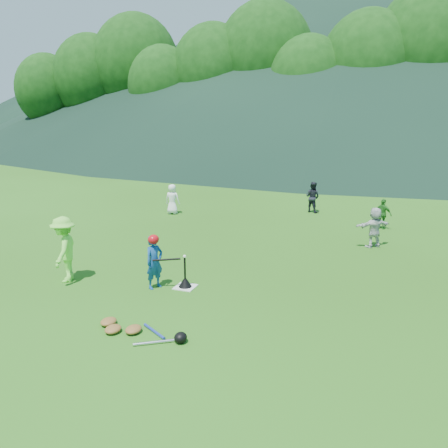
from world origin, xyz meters
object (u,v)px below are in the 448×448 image
Objects in this scene: fielder_d at (374,227)px; adult_coach at (64,249)px; fielder_a at (172,199)px; fielder_b at (313,197)px; batter_child at (154,262)px; home_plate at (185,287)px; equipment_pile at (133,330)px; batting_tee at (185,282)px; fielder_c at (383,214)px.

adult_coach is at bearing 1.12° from fielder_d.
adult_coach reaches higher than fielder_d.
fielder_a is 0.96× the size of fielder_b.
fielder_b is (1.98, 9.23, 0.01)m from batter_child.
adult_coach is at bearing 87.19° from fielder_b.
home_plate is 0.37× the size of fielder_d.
equipment_pile is at bearing -138.51° from batter_child.
batting_tee is (2.80, 0.61, -0.65)m from adult_coach.
fielder_c is at bearing 166.19° from fielder_b.
adult_coach reaches higher than home_plate.
fielder_d is 6.18m from batting_tee.
fielder_d is (6.66, 5.41, -0.17)m from adult_coach.
fielder_c is at bearing 60.41° from home_plate.
adult_coach reaches higher than batter_child.
batter_child is 6.76m from fielder_d.
fielder_c is 10.22m from equipment_pile.
fielder_c is (4.05, 7.13, 0.51)m from home_plate.
fielder_c is (2.70, -1.85, -0.09)m from fielder_b.
fielder_a is at bearing 25.55° from fielder_c.
equipment_pile is (0.05, -2.27, -0.06)m from batting_tee.
equipment_pile is (-3.81, -7.07, -0.53)m from fielder_d.
batter_child is at bearing 80.23° from fielder_c.
adult_coach is 2.28× the size of batting_tee.
fielder_d reaches higher than fielder_a.
fielder_c is at bearing 114.79° from adult_coach.
batter_child is at bearing 108.65° from equipment_pile.
batter_child is 1.79× the size of batting_tee.
fielder_b is (4.15, 9.58, -0.16)m from adult_coach.
fielder_b is 0.68× the size of equipment_pile.
fielder_d is at bearing 105.40° from adult_coach.
batter_child is 8.74m from fielder_c.
fielder_d is 0.67× the size of equipment_pile.
fielder_a reaches higher than fielder_c.
fielder_a is at bearing -52.14° from fielder_d.
equipment_pile is (3.82, -8.99, -0.52)m from fielder_a.
fielder_a is at bearing 44.31° from fielder_b.
adult_coach is 10.44m from fielder_b.
fielder_b is at bearing -159.35° from fielder_a.
fielder_b reaches higher than equipment_pile.
adult_coach is (-2.80, -0.61, 0.76)m from home_plate.
equipment_pile is (-4.00, -9.40, -0.46)m from fielder_c.
home_plate is 2.96m from adult_coach.
adult_coach reaches higher than fielder_a.
equipment_pile is (2.85, -1.66, -0.71)m from adult_coach.
batting_tee is at bearing 83.01° from fielder_c.
fielder_d is at bearing 51.21° from home_plate.
batter_child is 0.99× the size of fielder_b.
batting_tee is (0.63, 0.25, -0.48)m from batter_child.
adult_coach is at bearing 149.79° from equipment_pile.
fielder_d is (4.49, 5.05, -0.01)m from batter_child.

